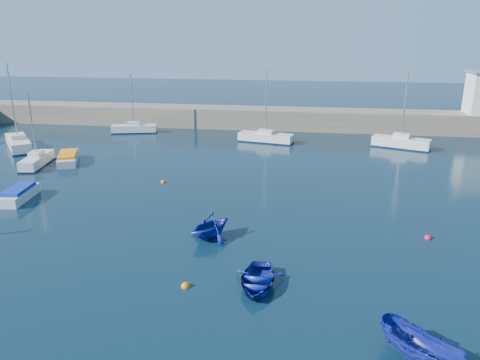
# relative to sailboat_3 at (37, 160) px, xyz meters

# --- Properties ---
(ground) EXTENTS (220.00, 220.00, 0.00)m
(ground) POSITION_rel_sailboat_3_xyz_m (20.48, -23.90, -0.57)
(ground) COLOR black
(ground) RESTS_ON ground
(back_wall) EXTENTS (96.00, 4.50, 2.60)m
(back_wall) POSITION_rel_sailboat_3_xyz_m (20.48, 22.10, 0.73)
(back_wall) COLOR #716556
(back_wall) RESTS_ON ground
(sailboat_3) EXTENTS (2.37, 5.57, 7.22)m
(sailboat_3) POSITION_rel_sailboat_3_xyz_m (0.00, 0.00, 0.00)
(sailboat_3) COLOR silver
(sailboat_3) RESTS_ON ground
(sailboat_4) EXTENTS (5.98, 6.71, 9.29)m
(sailboat_4) POSITION_rel_sailboat_3_xyz_m (-5.94, 6.14, 0.09)
(sailboat_4) COLOR silver
(sailboat_4) RESTS_ON ground
(sailboat_5) EXTENTS (5.84, 2.89, 7.47)m
(sailboat_5) POSITION_rel_sailboat_3_xyz_m (3.69, 16.27, -0.01)
(sailboat_5) COLOR silver
(sailboat_5) RESTS_ON ground
(sailboat_6) EXTENTS (6.63, 3.12, 8.39)m
(sailboat_6) POSITION_rel_sailboat_3_xyz_m (20.95, 13.50, 0.00)
(sailboat_6) COLOR silver
(sailboat_6) RESTS_ON ground
(sailboat_7) EXTENTS (6.39, 3.84, 8.27)m
(sailboat_7) POSITION_rel_sailboat_3_xyz_m (36.21, 12.86, 0.08)
(sailboat_7) COLOR silver
(sailboat_7) RESTS_ON ground
(motorboat_1) EXTENTS (1.93, 4.28, 1.02)m
(motorboat_1) POSITION_rel_sailboat_3_xyz_m (3.97, -9.08, -0.09)
(motorboat_1) COLOR silver
(motorboat_1) RESTS_ON ground
(motorboat_2) EXTENTS (3.44, 5.13, 1.00)m
(motorboat_2) POSITION_rel_sailboat_3_xyz_m (2.36, 1.61, -0.10)
(motorboat_2) COLOR silver
(motorboat_2) RESTS_ON ground
(dinghy_center) EXTENTS (2.72, 3.75, 0.76)m
(dinghy_center) POSITION_rel_sailboat_3_xyz_m (23.71, -19.26, -0.19)
(dinghy_center) COLOR navy
(dinghy_center) RESTS_ON ground
(dinghy_left) EXTENTS (4.11, 4.24, 1.70)m
(dinghy_left) POSITION_rel_sailboat_3_xyz_m (20.09, -13.77, 0.28)
(dinghy_left) COLOR navy
(dinghy_left) RESTS_ON ground
(dinghy_right) EXTENTS (3.54, 3.73, 1.45)m
(dinghy_right) POSITION_rel_sailboat_3_xyz_m (30.66, -24.11, 0.15)
(dinghy_right) COLOR navy
(dinghy_right) RESTS_ON ground
(buoy_0) EXTENTS (0.49, 0.49, 0.49)m
(buoy_0) POSITION_rel_sailboat_3_xyz_m (20.09, -19.79, -0.57)
(buoy_0) COLOR orange
(buoy_0) RESTS_ON ground
(buoy_1) EXTENTS (0.49, 0.49, 0.49)m
(buoy_1) POSITION_rel_sailboat_3_xyz_m (33.76, -11.81, -0.57)
(buoy_1) COLOR #BB0E31
(buoy_1) RESTS_ON ground
(buoy_3) EXTENTS (0.44, 0.44, 0.44)m
(buoy_3) POSITION_rel_sailboat_3_xyz_m (13.69, -3.27, -0.57)
(buoy_3) COLOR orange
(buoy_3) RESTS_ON ground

